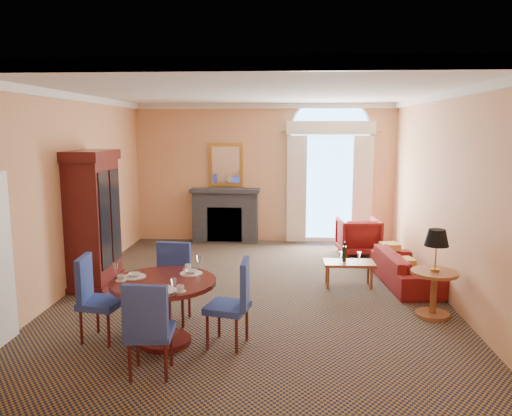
# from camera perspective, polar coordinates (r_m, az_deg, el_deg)

# --- Properties ---
(ground) EXTENTS (7.50, 7.50, 0.00)m
(ground) POSITION_cam_1_polar(r_m,az_deg,el_deg) (8.27, -0.21, -9.48)
(ground) COLOR #101833
(ground) RESTS_ON ground
(room_envelope) EXTENTS (6.04, 7.52, 3.45)m
(room_envelope) POSITION_cam_1_polar(r_m,az_deg,el_deg) (8.51, -0.10, 8.25)
(room_envelope) COLOR #E9A46F
(room_envelope) RESTS_ON ground
(armoire) EXTENTS (0.65, 1.16, 2.28)m
(armoire) POSITION_cam_1_polar(r_m,az_deg,el_deg) (8.78, -18.13, -1.43)
(armoire) COLOR #3F100E
(armoire) RESTS_ON ground
(dining_table) EXTENTS (1.29, 1.29, 1.01)m
(dining_table) POSITION_cam_1_polar(r_m,az_deg,el_deg) (6.28, -10.48, -10.02)
(dining_table) COLOR #3F100E
(dining_table) RESTS_ON ground
(dining_chair_north) EXTENTS (0.51, 0.52, 1.07)m
(dining_chair_north) POSITION_cam_1_polar(r_m,az_deg,el_deg) (7.04, -9.45, -7.75)
(dining_chair_north) COLOR navy
(dining_chair_north) RESTS_ON ground
(dining_chair_south) EXTENTS (0.51, 0.52, 1.07)m
(dining_chair_south) POSITION_cam_1_polar(r_m,az_deg,el_deg) (5.47, -12.24, -12.84)
(dining_chair_south) COLOR navy
(dining_chair_south) RESTS_ON ground
(dining_chair_east) EXTENTS (0.58, 0.58, 1.07)m
(dining_chair_east) POSITION_cam_1_polar(r_m,az_deg,el_deg) (6.14, -2.33, -10.15)
(dining_chair_east) COLOR navy
(dining_chair_east) RESTS_ON ground
(dining_chair_west) EXTENTS (0.55, 0.55, 1.07)m
(dining_chair_west) POSITION_cam_1_polar(r_m,az_deg,el_deg) (6.61, -18.08, -9.19)
(dining_chair_west) COLOR navy
(dining_chair_west) RESTS_ON ground
(sofa) EXTENTS (0.90, 1.94, 0.55)m
(sofa) POSITION_cam_1_polar(r_m,az_deg,el_deg) (8.92, 16.71, -6.65)
(sofa) COLOR maroon
(sofa) RESTS_ON ground
(armchair) EXTENTS (0.90, 0.93, 0.78)m
(armchair) POSITION_cam_1_polar(r_m,az_deg,el_deg) (10.73, 11.60, -3.18)
(armchair) COLOR maroon
(armchair) RESTS_ON ground
(coffee_table) EXTENTS (0.84, 0.48, 0.75)m
(coffee_table) POSITION_cam_1_polar(r_m,az_deg,el_deg) (8.55, 10.54, -6.22)
(coffee_table) COLOR brown
(coffee_table) RESTS_ON ground
(side_table) EXTENTS (0.65, 0.65, 1.23)m
(side_table) POSITION_cam_1_polar(r_m,az_deg,el_deg) (7.45, 19.80, -6.03)
(side_table) COLOR brown
(side_table) RESTS_ON ground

